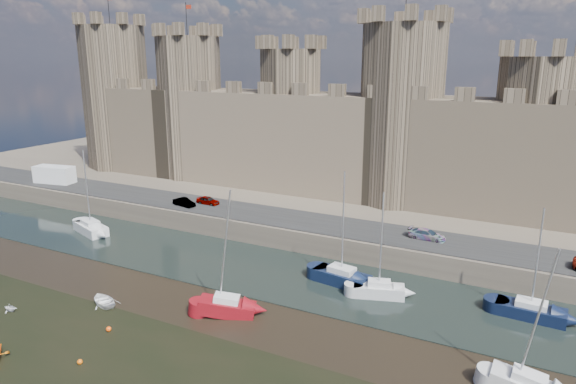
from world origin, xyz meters
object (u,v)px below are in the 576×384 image
Objects in this scene: car_1 at (184,202)px; sailboat_4 at (227,306)px; sailboat_1 at (342,276)px; car_2 at (427,235)px; van at (54,175)px; sailboat_3 at (531,310)px; car_0 at (208,200)px; sailboat_2 at (379,289)px; sailboat_0 at (91,227)px.

sailboat_4 is (18.56, -17.93, -2.24)m from car_1.
car_1 is 0.30× the size of sailboat_1.
sailboat_4 is (-12.49, -19.73, -2.26)m from car_2.
sailboat_4 is at bearing -113.49° from sailboat_1.
van is at bearing 99.01° from car_1.
sailboat_1 is 1.16× the size of sailboat_3.
sailboat_3 reaches higher than car_0.
sailboat_1 is 1.13× the size of sailboat_2.
sailboat_2 is at bearing -167.68° from sailboat_3.
car_1 is 31.10m from car_2.
sailboat_1 is 4.16m from sailboat_2.
sailboat_3 reaches higher than car_1.
sailboat_2 is at bearing -95.33° from car_1.
sailboat_3 is (10.73, -8.54, -2.31)m from car_2.
sailboat_0 reaches higher than car_1.
sailboat_4 reaches higher than sailboat_3.
sailboat_3 is at bearing 1.72° from sailboat_4.
sailboat_1 is (33.36, 0.40, 0.05)m from sailboat_0.
sailboat_4 reaches higher than sailboat_0.
van is (-56.84, -0.72, 0.77)m from car_2.
car_2 is 0.35× the size of sailboat_4.
sailboat_1 reaches higher than van.
sailboat_0 is 0.94× the size of sailboat_1.
van is at bearing 179.49° from sailboat_1.
sailboat_0 is 28.53m from sailboat_4.
sailboat_4 is (-6.55, -10.12, -0.06)m from sailboat_1.
car_0 is 25.04m from sailboat_1.
car_2 is 56.85m from van.
sailboat_4 is (26.82, -9.72, -0.01)m from sailboat_0.
sailboat_1 is 16.71m from sailboat_3.
car_0 is 28.07m from van.
van is at bearing 95.98° from car_0.
car_0 is 29.13m from sailboat_2.
car_1 is at bearing 174.05° from sailboat_3.
car_2 is (28.80, -0.36, 0.02)m from car_0.
car_1 is 0.54× the size of van.
car_1 is at bearing 64.06° from sailboat_0.
car_2 is at bearing -86.95° from car_0.
car_2 is at bearing 67.67° from sailboat_1.
car_1 is at bearing 137.68° from car_0.
sailboat_2 reaches higher than car_1.
sailboat_2 is (37.41, -0.56, -0.01)m from sailboat_0.
sailboat_1 is at bearing 150.60° from car_2.
car_1 is at bearing 95.64° from car_2.
car_1 is 0.35× the size of sailboat_3.
car_0 is 0.33× the size of sailboat_2.
van is 48.35m from sailboat_4.
car_2 reaches higher than car_1.
car_1 is (-2.25, -2.16, -0.00)m from car_0.
sailboat_1 reaches higher than car_1.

